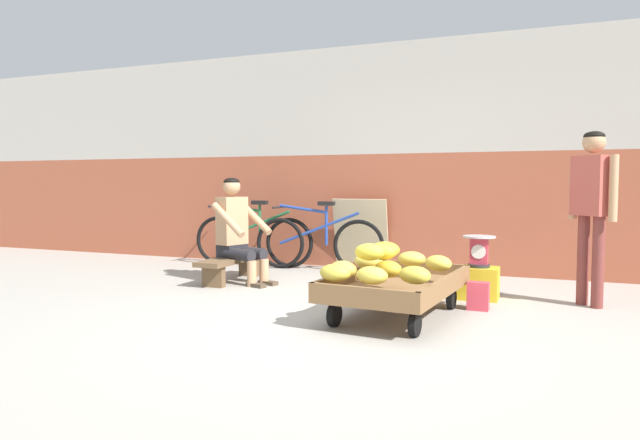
% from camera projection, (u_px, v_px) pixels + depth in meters
% --- Properties ---
extents(ground_plane, '(80.00, 80.00, 0.00)m').
position_uv_depth(ground_plane, '(329.00, 325.00, 4.37)').
color(ground_plane, '#A39E93').
extents(back_wall, '(16.00, 0.30, 2.80)m').
position_uv_depth(back_wall, '(417.00, 157.00, 7.07)').
color(back_wall, '#A35138').
rests_on(back_wall, ground).
extents(banana_cart, '(0.97, 1.51, 0.36)m').
position_uv_depth(banana_cart, '(397.00, 288.00, 4.60)').
color(banana_cart, brown).
rests_on(banana_cart, ground).
extents(banana_pile, '(0.91, 1.20, 0.27)m').
position_uv_depth(banana_pile, '(383.00, 263.00, 4.43)').
color(banana_pile, yellow).
rests_on(banana_pile, banana_cart).
extents(low_bench, '(0.31, 1.10, 0.27)m').
position_uv_depth(low_bench, '(232.00, 263.00, 6.29)').
color(low_bench, brown).
rests_on(low_bench, ground).
extents(vendor_seated, '(0.73, 0.59, 1.14)m').
position_uv_depth(vendor_seated, '(238.00, 230.00, 6.21)').
color(vendor_seated, tan).
rests_on(vendor_seated, ground).
extents(plastic_crate, '(0.36, 0.28, 0.30)m').
position_uv_depth(plastic_crate, '(479.00, 283.00, 5.33)').
color(plastic_crate, gold).
rests_on(plastic_crate, ground).
extents(weighing_scale, '(0.30, 0.30, 0.29)m').
position_uv_depth(weighing_scale, '(479.00, 251.00, 5.31)').
color(weighing_scale, '#28282D').
rests_on(weighing_scale, plastic_crate).
extents(bicycle_near_left, '(1.66, 0.48, 0.86)m').
position_uv_depth(bicycle_near_left, '(253.00, 239.00, 7.45)').
color(bicycle_near_left, black).
rests_on(bicycle_near_left, ground).
extents(bicycle_far_left, '(1.66, 0.48, 0.86)m').
position_uv_depth(bicycle_far_left, '(318.00, 242.00, 7.09)').
color(bicycle_far_left, black).
rests_on(bicycle_far_left, ground).
extents(sign_board, '(0.70, 0.20, 0.89)m').
position_uv_depth(sign_board, '(361.00, 234.00, 7.18)').
color(sign_board, '#C6B289').
rests_on(sign_board, ground).
extents(customer_adult, '(0.37, 0.37, 1.53)m').
position_uv_depth(customer_adult, '(592.00, 198.00, 4.96)').
color(customer_adult, brown).
rests_on(customer_adult, ground).
extents(shopping_bag, '(0.18, 0.12, 0.24)m').
position_uv_depth(shopping_bag, '(478.00, 296.00, 4.87)').
color(shopping_bag, '#D13D4C').
rests_on(shopping_bag, ground).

